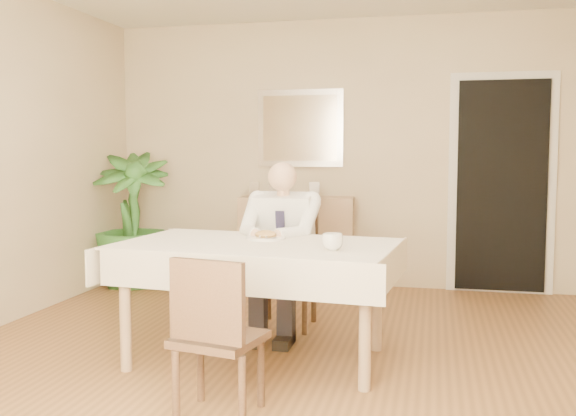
% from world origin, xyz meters
% --- Properties ---
extents(room, '(5.00, 5.02, 2.60)m').
position_xyz_m(room, '(0.00, 0.00, 1.30)').
color(room, brown).
rests_on(room, ground).
extents(window, '(1.34, 0.04, 1.44)m').
position_xyz_m(window, '(0.00, -2.47, 1.45)').
color(window, silver).
rests_on(window, room).
extents(doorway, '(0.96, 0.07, 2.10)m').
position_xyz_m(doorway, '(1.55, 2.46, 1.00)').
color(doorway, silver).
rests_on(doorway, ground).
extents(mirror, '(0.86, 0.04, 0.76)m').
position_xyz_m(mirror, '(-0.36, 2.47, 1.55)').
color(mirror, silver).
rests_on(mirror, room).
extents(dining_table, '(1.81, 1.18, 0.75)m').
position_xyz_m(dining_table, '(-0.13, 0.07, 0.67)').
color(dining_table, '#987655').
rests_on(dining_table, ground).
extents(chair_far, '(0.45, 0.45, 0.89)m').
position_xyz_m(chair_far, '(-0.13, 0.95, 0.50)').
color(chair_far, '#3F2B1B').
rests_on(chair_far, ground).
extents(chair_near, '(0.46, 0.46, 0.82)m').
position_xyz_m(chair_near, '(-0.08, -0.88, 0.46)').
color(chair_near, '#3F2B1B').
rests_on(chair_near, ground).
extents(seated_man, '(0.48, 0.72, 1.24)m').
position_xyz_m(seated_man, '(-0.13, 0.66, 0.69)').
color(seated_man, white).
rests_on(seated_man, ground).
extents(plate, '(0.26, 0.26, 0.02)m').
position_xyz_m(plate, '(-0.13, 0.24, 0.76)').
color(plate, white).
rests_on(plate, dining_table).
extents(food, '(0.14, 0.14, 0.06)m').
position_xyz_m(food, '(-0.13, 0.24, 0.78)').
color(food, olive).
rests_on(food, dining_table).
extents(knife, '(0.01, 0.13, 0.01)m').
position_xyz_m(knife, '(-0.09, 0.18, 0.78)').
color(knife, silver).
rests_on(knife, dining_table).
extents(fork, '(0.01, 0.13, 0.01)m').
position_xyz_m(fork, '(-0.17, 0.18, 0.78)').
color(fork, silver).
rests_on(fork, dining_table).
extents(coffee_mug, '(0.16, 0.16, 0.10)m').
position_xyz_m(coffee_mug, '(0.37, -0.12, 0.80)').
color(coffee_mug, white).
rests_on(coffee_mug, dining_table).
extents(sideboard, '(1.13, 0.46, 0.88)m').
position_xyz_m(sideboard, '(-0.36, 2.32, 0.44)').
color(sideboard, '#987655').
rests_on(sideboard, ground).
extents(photo_frame_left, '(0.10, 0.02, 0.14)m').
position_xyz_m(photo_frame_left, '(-0.81, 2.37, 0.95)').
color(photo_frame_left, silver).
rests_on(photo_frame_left, sideboard).
extents(photo_frame_center, '(0.10, 0.02, 0.14)m').
position_xyz_m(photo_frame_center, '(-0.61, 2.40, 0.95)').
color(photo_frame_center, silver).
rests_on(photo_frame_center, sideboard).
extents(photo_frame_right, '(0.10, 0.02, 0.14)m').
position_xyz_m(photo_frame_right, '(-0.20, 2.40, 0.95)').
color(photo_frame_right, silver).
rests_on(photo_frame_right, sideboard).
extents(potted_palm, '(0.94, 0.94, 1.32)m').
position_xyz_m(potted_palm, '(-1.95, 1.98, 0.66)').
color(potted_palm, '#295D21').
rests_on(potted_palm, ground).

